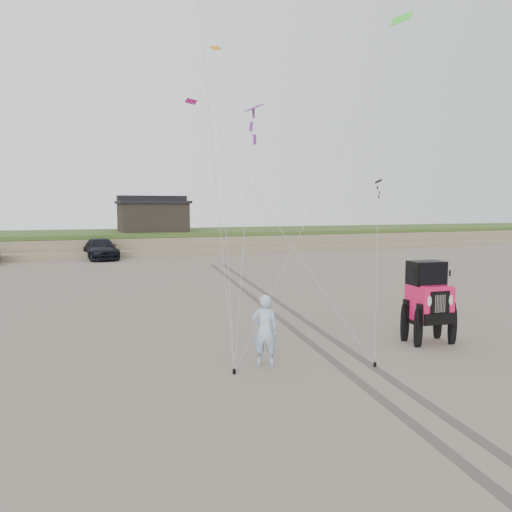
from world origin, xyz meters
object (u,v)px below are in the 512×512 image
object	(u,v)px
cabin	(152,215)
jeep	(429,311)
truck_c	(101,249)
man	(265,330)

from	to	relation	value
cabin	jeep	xyz separation A→B (m)	(2.09, -35.78, -2.27)
cabin	truck_c	xyz separation A→B (m)	(-5.23, -7.21, -2.45)
cabin	man	size ratio (longest dim) A/B	3.52
truck_c	jeep	size ratio (longest dim) A/B	1.04
man	jeep	bearing A→B (deg)	-154.99
jeep	man	size ratio (longest dim) A/B	2.86
cabin	man	world-z (taller)	cabin
truck_c	man	size ratio (longest dim) A/B	2.98
cabin	truck_c	world-z (taller)	cabin
man	truck_c	bearing A→B (deg)	-62.82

